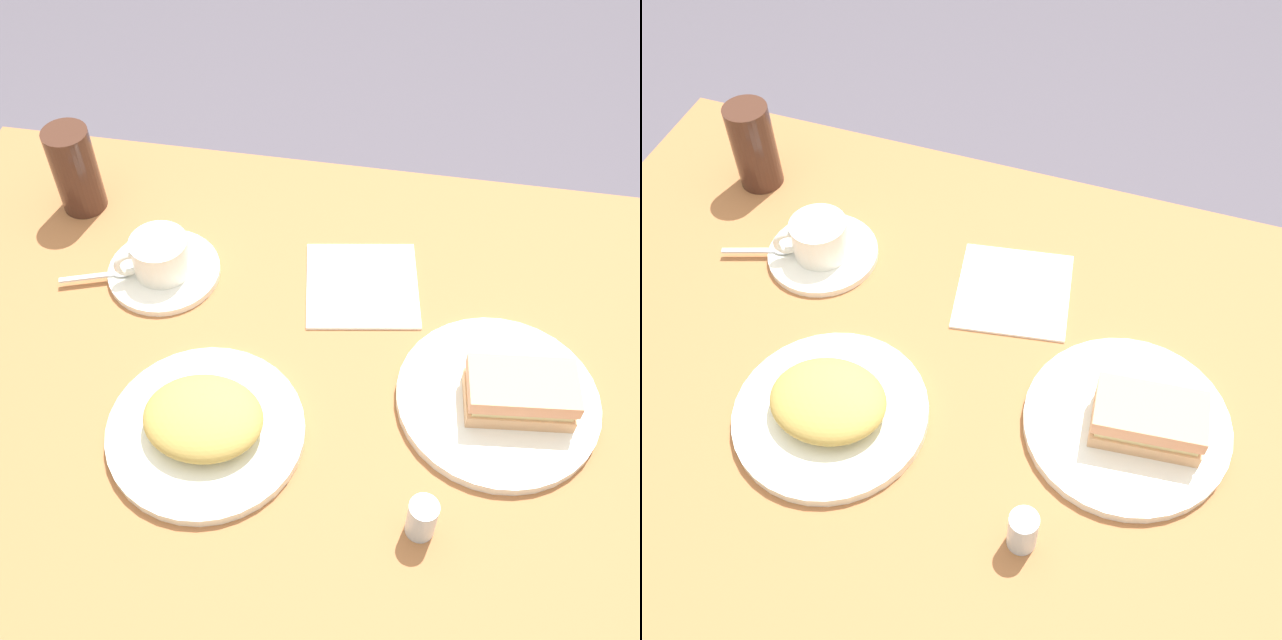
# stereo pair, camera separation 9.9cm
# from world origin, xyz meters

# --- Properties ---
(ground_plane) EXTENTS (6.00, 6.00, 0.00)m
(ground_plane) POSITION_xyz_m (0.00, 0.00, 0.00)
(ground_plane) COLOR #524D58
(dining_table) EXTENTS (1.08, 0.82, 0.73)m
(dining_table) POSITION_xyz_m (0.00, 0.00, 0.59)
(dining_table) COLOR #A06438
(dining_table) RESTS_ON ground_plane
(sandwich_plate) EXTENTS (0.24, 0.24, 0.01)m
(sandwich_plate) POSITION_xyz_m (-0.27, -0.01, 0.73)
(sandwich_plate) COLOR white
(sandwich_plate) RESTS_ON dining_table
(sandwich_front) EXTENTS (0.13, 0.08, 0.05)m
(sandwich_front) POSITION_xyz_m (-0.29, 0.00, 0.77)
(sandwich_front) COLOR tan
(sandwich_front) RESTS_ON sandwich_plate
(coffee_saucer) EXTENTS (0.15, 0.15, 0.01)m
(coffee_saucer) POSITION_xyz_m (0.18, -0.14, 0.73)
(coffee_saucer) COLOR white
(coffee_saucer) RESTS_ON dining_table
(coffee_cup) EXTENTS (0.10, 0.08, 0.05)m
(coffee_cup) POSITION_xyz_m (0.19, -0.14, 0.77)
(coffee_cup) COLOR white
(coffee_cup) RESTS_ON coffee_saucer
(spoon) EXTENTS (0.10, 0.04, 0.01)m
(spoon) POSITION_xyz_m (0.25, -0.12, 0.74)
(spoon) COLOR silver
(spoon) RESTS_ON coffee_saucer
(side_plate) EXTENTS (0.23, 0.23, 0.01)m
(side_plate) POSITION_xyz_m (0.06, 0.09, 0.73)
(side_plate) COLOR white
(side_plate) RESTS_ON dining_table
(side_food_pile) EXTENTS (0.14, 0.12, 0.04)m
(side_food_pile) POSITION_xyz_m (0.06, 0.09, 0.76)
(side_food_pile) COLOR #B09245
(side_food_pile) RESTS_ON side_plate
(napkin) EXTENTS (0.17, 0.17, 0.00)m
(napkin) POSITION_xyz_m (-0.09, -0.17, 0.73)
(napkin) COLOR white
(napkin) RESTS_ON dining_table
(salt_shaker) EXTENTS (0.03, 0.03, 0.06)m
(salt_shaker) POSITION_xyz_m (-0.19, 0.17, 0.76)
(salt_shaker) COLOR silver
(salt_shaker) RESTS_ON dining_table
(drinking_glass) EXTENTS (0.06, 0.06, 0.13)m
(drinking_glass) POSITION_xyz_m (0.34, -0.26, 0.79)
(drinking_glass) COLOR #43271C
(drinking_glass) RESTS_ON dining_table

